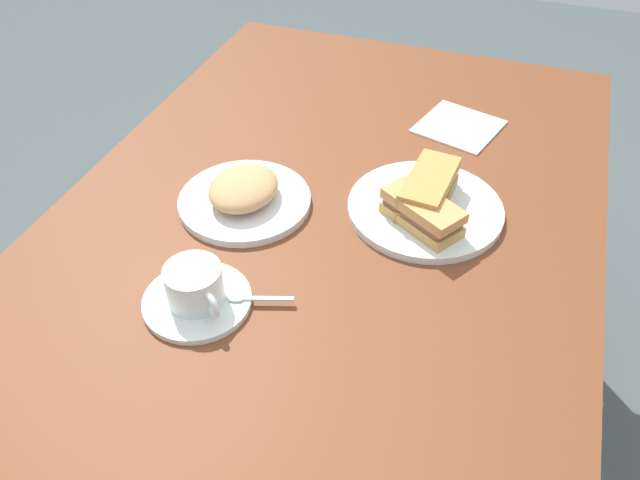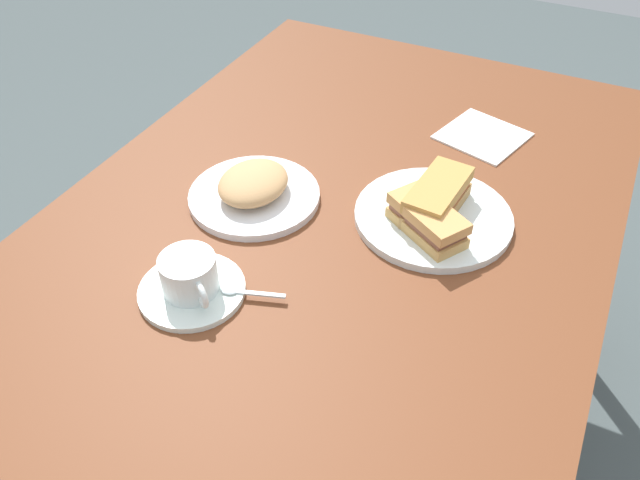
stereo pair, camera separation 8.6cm
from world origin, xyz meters
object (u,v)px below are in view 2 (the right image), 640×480
Objects in this scene: spoon at (242,292)px; side_plate at (254,196)px; coffee_cup at (189,274)px; napkin at (482,136)px; sandwich_front at (437,198)px; sandwich_back at (427,220)px; dining_table at (338,232)px; coffee_saucer at (192,290)px; sandwich_plate at (433,217)px.

spoon is 0.24m from side_plate.
napkin is (-0.62, 0.28, -0.04)m from coffee_cup.
coffee_cup is at bearing 7.82° from side_plate.
spoon is 0.65× the size of napkin.
spoon is at bearing -19.04° from napkin.
spoon reaches higher than side_plate.
sandwich_front reaches higher than sandwich_back.
coffee_saucer reaches higher than dining_table.
spoon reaches higher than sandwich_plate.
coffee_cup is (0.27, -0.27, 0.00)m from sandwich_back.
sandwich_front reaches higher than coffee_cup.
spoon is at bearing 26.03° from side_plate.
side_plate is at bearing -153.97° from spoon.
sandwich_front reaches higher than spoon.
sandwich_plate reaches higher than dining_table.
coffee_cup is (0.00, 0.00, 0.04)m from coffee_saucer.
sandwich_back is 0.39m from coffee_saucer.
dining_table is 13.19× the size of coffee_cup.
sandwich_back is at bearing 140.95° from spoon.
spoon is (0.26, -0.04, 0.07)m from dining_table.
side_plate is at bearing -172.47° from coffee_saucer.
napkin is at bearing 155.89° from coffee_cup.
napkin is at bearing 155.76° from coffee_saucer.
spoon is (0.25, -0.20, -0.03)m from sandwich_back.
sandwich_back is at bearing 96.15° from side_plate.
dining_table is 0.19m from sandwich_back.
coffee_cup is at bearing -44.98° from sandwich_back.
dining_table is 8.95× the size of napkin.
sandwich_plate is at bearing 140.00° from coffee_saucer.
napkin is (-0.29, 0.01, -0.04)m from sandwich_front.
napkin is (-0.33, 0.17, 0.06)m from dining_table.
sandwich_front is 1.52× the size of coffee_cup.
sandwich_front is (-0.01, 0.00, 0.04)m from sandwich_plate.
sandwich_front is 0.43m from coffee_cup.
sandwich_plate reaches higher than coffee_saucer.
sandwich_front reaches higher than coffee_saucer.
dining_table is 5.80× the size of side_plate.
spoon reaches higher than dining_table.
coffee_cup is at bearing -24.11° from napkin.
spoon is 0.63m from napkin.
coffee_saucer is 0.08m from spoon.
napkin is (-0.59, 0.20, -0.01)m from spoon.
sandwich_back is 0.31m from side_plate.
dining_table is at bearing 158.93° from coffee_saucer.
sandwich_plate is 2.76× the size of spoon.
sandwich_back is (0.01, 0.16, 0.10)m from dining_table.
sandwich_back is 1.48× the size of coffee_cup.
sandwich_back reaches higher than spoon.
napkin is (-0.34, 0.00, -0.04)m from sandwich_back.
spoon is (0.30, -0.20, 0.01)m from sandwich_plate.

